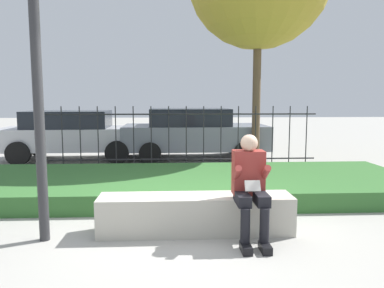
# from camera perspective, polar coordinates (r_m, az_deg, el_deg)

# --- Properties ---
(ground_plane) EXTENTS (60.00, 60.00, 0.00)m
(ground_plane) POSITION_cam_1_polar(r_m,az_deg,el_deg) (4.95, -1.57, -13.34)
(ground_plane) COLOR #9E9B93
(stone_bench) EXTENTS (2.47, 0.50, 0.49)m
(stone_bench) POSITION_cam_1_polar(r_m,az_deg,el_deg) (4.89, 0.57, -10.92)
(stone_bench) COLOR #B7B2A3
(stone_bench) RESTS_ON ground_plane
(person_seated_reader) EXTENTS (0.42, 0.73, 1.29)m
(person_seated_reader) POSITION_cam_1_polar(r_m,az_deg,el_deg) (4.57, 8.83, -5.89)
(person_seated_reader) COLOR black
(person_seated_reader) RESTS_ON ground_plane
(grass_berm) EXTENTS (8.50, 2.80, 0.31)m
(grass_berm) POSITION_cam_1_polar(r_m,az_deg,el_deg) (6.93, -1.99, -6.11)
(grass_berm) COLOR #33662D
(grass_berm) RESTS_ON ground_plane
(iron_fence) EXTENTS (6.50, 0.03, 1.55)m
(iron_fence) POSITION_cam_1_polar(r_m,az_deg,el_deg) (8.70, -2.22, 0.90)
(iron_fence) COLOR #232326
(iron_fence) RESTS_ON ground_plane
(car_parked_center) EXTENTS (4.09, 2.06, 1.44)m
(car_parked_center) POSITION_cam_1_polar(r_m,az_deg,el_deg) (10.77, 0.26, 1.79)
(car_parked_center) COLOR slate
(car_parked_center) RESTS_ON ground_plane
(car_parked_left) EXTENTS (4.11, 1.94, 1.38)m
(car_parked_left) POSITION_cam_1_polar(r_m,az_deg,el_deg) (11.02, -17.64, 1.48)
(car_parked_left) COLOR #B7B7BC
(car_parked_left) RESTS_ON ground_plane
(street_lamp) EXTENTS (0.28, 0.28, 3.64)m
(street_lamp) POSITION_cam_1_polar(r_m,az_deg,el_deg) (4.78, -22.70, 12.94)
(street_lamp) COLOR #2D2D30
(street_lamp) RESTS_ON ground_plane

